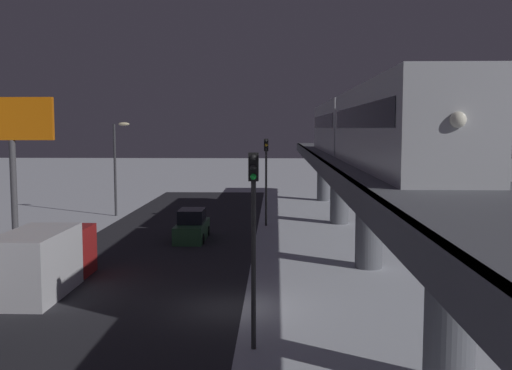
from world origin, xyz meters
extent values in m
plane|color=silver|center=(0.00, 0.00, 0.00)|extent=(240.00, 240.00, 0.00)
cube|color=#28282D|center=(4.96, 0.00, 0.00)|extent=(11.00, 86.74, 0.01)
cube|color=slate|center=(-6.65, 0.00, 5.12)|extent=(5.00, 86.74, 0.80)
cube|color=#38383D|center=(-4.27, 0.00, 5.12)|extent=(0.24, 85.01, 0.80)
cylinder|color=slate|center=(-6.65, -36.14, 2.36)|extent=(1.40, 1.40, 4.72)
cylinder|color=slate|center=(-6.65, -21.69, 2.36)|extent=(1.40, 1.40, 4.72)
cylinder|color=slate|center=(-6.65, -7.23, 2.36)|extent=(1.40, 1.40, 4.72)
cylinder|color=slate|center=(-6.65, 7.23, 2.36)|extent=(1.40, 1.40, 4.72)
cube|color=#B7BABF|center=(-6.65, -1.66, 7.22)|extent=(2.90, 18.00, 3.40)
cube|color=black|center=(-6.65, -1.66, 7.63)|extent=(2.94, 16.20, 0.90)
cube|color=#B7BABF|center=(-6.65, -20.26, 7.22)|extent=(2.90, 18.00, 3.40)
cube|color=black|center=(-6.65, -20.26, 7.63)|extent=(2.94, 16.20, 0.90)
sphere|color=white|center=(-6.65, 7.39, 7.39)|extent=(0.44, 0.44, 0.44)
cube|color=#2D6038|center=(3.56, -14.73, 0.55)|extent=(1.80, 4.76, 1.10)
cube|color=black|center=(3.56, -14.73, 1.54)|extent=(1.58, 2.28, 0.87)
cylinder|color=black|center=(4.41, -16.21, 0.32)|extent=(0.20, 0.64, 0.64)
cylinder|color=black|center=(2.70, -16.21, 0.32)|extent=(0.20, 0.64, 0.64)
cylinder|color=black|center=(4.41, -13.26, 0.32)|extent=(0.20, 0.64, 0.64)
cylinder|color=black|center=(2.70, -13.26, 0.32)|extent=(0.20, 0.64, 0.64)
cube|color=#A51E1E|center=(8.36, -5.19, 1.20)|extent=(2.30, 2.20, 2.40)
cube|color=silver|center=(8.36, -1.39, 1.40)|extent=(2.40, 5.00, 2.80)
cylinder|color=#2D2D2D|center=(-1.14, 4.46, 2.75)|extent=(0.16, 0.16, 5.50)
cube|color=black|center=(-1.14, 4.46, 5.95)|extent=(0.32, 0.32, 0.90)
sphere|color=black|center=(-1.14, 4.64, 6.25)|extent=(0.20, 0.20, 0.20)
sphere|color=black|center=(-1.14, 4.64, 5.95)|extent=(0.20, 0.20, 0.20)
sphere|color=#19E53F|center=(-1.14, 4.64, 5.65)|extent=(0.20, 0.20, 0.20)
cylinder|color=#2D2D2D|center=(-1.14, -20.40, 2.75)|extent=(0.16, 0.16, 5.50)
cube|color=black|center=(-1.14, -20.40, 5.95)|extent=(0.32, 0.32, 0.90)
sphere|color=black|center=(-1.14, -20.22, 6.25)|extent=(0.20, 0.20, 0.20)
sphere|color=yellow|center=(-1.14, -20.22, 5.95)|extent=(0.20, 0.20, 0.20)
sphere|color=black|center=(-1.14, -20.22, 5.65)|extent=(0.20, 0.20, 0.20)
cylinder|color=#4C4C51|center=(13.03, -9.98, 3.25)|extent=(0.36, 0.36, 6.50)
cube|color=orange|center=(13.03, -9.98, 7.70)|extent=(4.80, 0.30, 2.40)
cylinder|color=#38383D|center=(11.26, -25.00, 3.75)|extent=(0.20, 0.20, 7.50)
ellipsoid|color=#F4E5B2|center=(10.46, -25.00, 7.50)|extent=(0.90, 0.44, 0.30)
camera|label=1|loc=(-1.85, 23.49, 7.17)|focal=42.24mm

